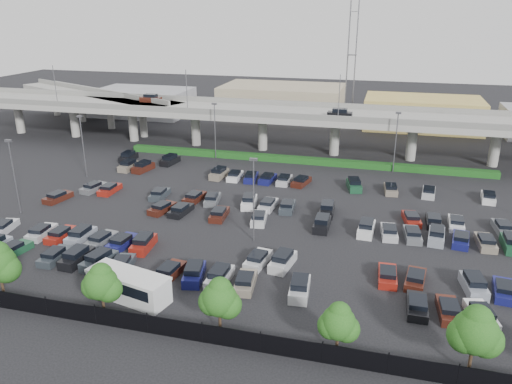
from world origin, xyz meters
TOP-DOWN VIEW (x-y plane):
  - ground at (0.00, 0.00)m, footprint 280.00×280.00m
  - overpass at (-0.25, 31.99)m, footprint 150.00×13.00m
  - on_ramp at (-52.10, 43.05)m, footprint 50.93×30.13m
  - hedge at (0.00, 25.00)m, footprint 66.00×1.60m
  - fence at (-0.05, -28.00)m, footprint 70.00×0.10m
  - tree_row at (0.70, -26.53)m, footprint 65.07×3.66m
  - shuttle_bus at (-8.22, -23.37)m, footprint 8.78×4.70m
  - parked_cars at (-1.42, -3.94)m, footprint 62.93×41.65m
  - light_poles at (-4.13, 2.00)m, footprint 66.90×48.38m
  - distant_buildings at (12.38, 61.81)m, footprint 138.00×24.00m
  - comm_tower at (4.00, 74.00)m, footprint 2.40×2.40m

SIDE VIEW (x-z plane):
  - ground at x=0.00m, z-range 0.00..0.00m
  - hedge at x=0.00m, z-range 0.00..1.10m
  - parked_cars at x=-1.42m, z-range -0.22..1.45m
  - fence at x=-0.05m, z-range -0.10..1.90m
  - shuttle_bus at x=-8.22m, z-range 0.12..2.80m
  - tree_row at x=0.70m, z-range 0.55..6.49m
  - distant_buildings at x=12.38m, z-range -0.76..8.24m
  - light_poles at x=-4.13m, z-range 1.09..11.39m
  - on_ramp at x=-52.10m, z-range 2.46..11.26m
  - overpass at x=-0.25m, z-range -0.93..14.87m
  - comm_tower at x=4.00m, z-range 0.61..30.61m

